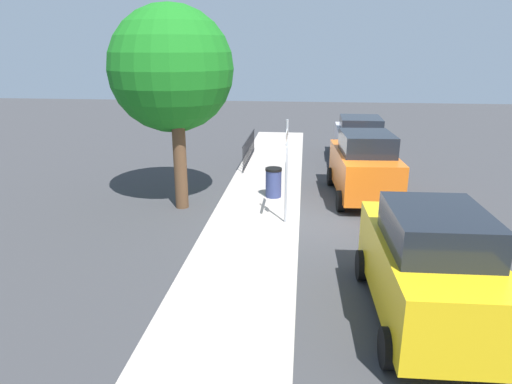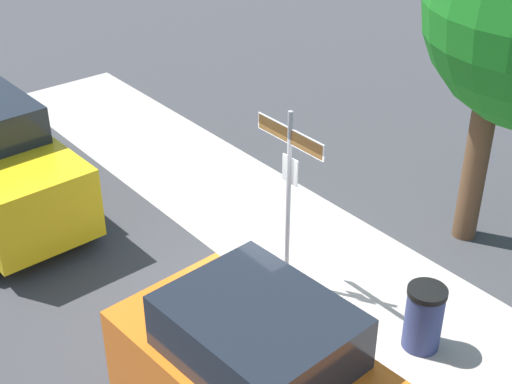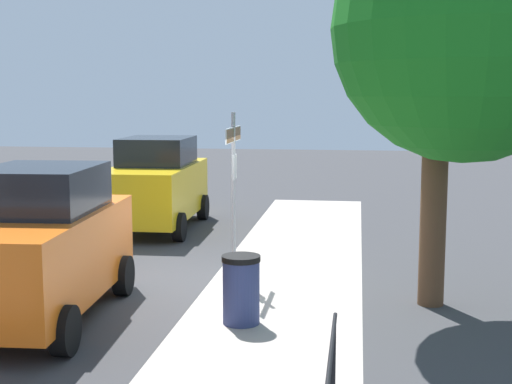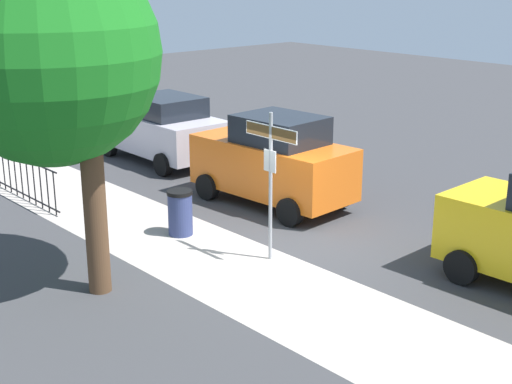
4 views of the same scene
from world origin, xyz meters
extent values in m
plane|color=#38383A|center=(0.00, 0.00, 0.00)|extent=(60.00, 60.00, 0.00)
cube|color=#ACA197|center=(2.00, 1.30, 0.00)|extent=(24.00, 2.60, 0.00)
cylinder|color=#9EA0A5|center=(-0.33, 0.40, 1.46)|extent=(0.07, 0.07, 2.91)
cube|color=brown|center=(-0.33, 0.40, 2.54)|extent=(1.34, 0.02, 0.22)
cube|color=white|center=(-0.33, 0.40, 2.54)|extent=(1.37, 0.02, 0.25)
cube|color=silver|center=(-0.33, 0.42, 1.99)|extent=(0.32, 0.02, 0.42)
cylinder|color=brown|center=(0.61, 3.64, 1.45)|extent=(0.40, 0.40, 2.90)
sphere|color=#176D13|center=(1.14, 3.95, 3.94)|extent=(2.95, 2.95, 2.95)
sphere|color=#186F1B|center=(1.25, 3.94, 4.12)|extent=(3.74, 3.74, 3.74)
sphere|color=#227121|center=(1.11, 3.43, 4.21)|extent=(2.56, 2.56, 2.56)
cube|color=gold|center=(-4.86, -2.29, 0.93)|extent=(4.16, 1.88, 1.22)
cube|color=black|center=(-5.11, -2.30, 1.86)|extent=(2.01, 1.61, 0.65)
cylinder|color=black|center=(-3.49, -1.37, 0.32)|extent=(0.65, 0.24, 0.64)
cylinder|color=black|center=(-3.44, -3.14, 0.32)|extent=(0.65, 0.24, 0.64)
cylinder|color=black|center=(-6.28, -1.44, 0.32)|extent=(0.65, 0.24, 0.64)
cylinder|color=black|center=(-6.23, -3.21, 0.32)|extent=(0.65, 0.24, 0.64)
cube|color=orange|center=(2.19, -2.01, 0.93)|extent=(4.11, 1.99, 1.22)
cube|color=black|center=(1.95, -2.02, 1.86)|extent=(2.01, 1.65, 0.65)
cylinder|color=black|center=(3.49, -1.05, 0.32)|extent=(0.65, 0.26, 0.64)
cylinder|color=black|center=(3.60, -2.80, 0.32)|extent=(0.65, 0.26, 0.64)
cylinder|color=black|center=(0.77, -1.22, 0.32)|extent=(0.65, 0.26, 0.64)
cylinder|color=black|center=(0.88, -2.96, 0.32)|extent=(0.65, 0.26, 0.64)
cube|color=#BFB8C3|center=(7.38, -2.42, 0.84)|extent=(4.28, 1.96, 1.04)
cube|color=black|center=(7.13, -2.42, 1.65)|extent=(2.07, 1.70, 0.57)
cylinder|color=black|center=(8.84, -1.50, 0.32)|extent=(0.64, 0.23, 0.64)
cylinder|color=black|center=(8.81, -3.39, 0.32)|extent=(0.64, 0.23, 0.64)
cylinder|color=black|center=(5.95, -1.45, 0.32)|extent=(0.64, 0.23, 0.64)
cylinder|color=black|center=(5.92, -3.34, 0.32)|extent=(0.64, 0.23, 0.64)
cylinder|color=black|center=(6.77, 2.30, 1.05)|extent=(4.15, 0.04, 0.04)
cylinder|color=black|center=(6.77, 2.30, 0.12)|extent=(4.15, 0.04, 0.04)
cylinder|color=black|center=(4.86, 2.30, 0.53)|extent=(0.03, 0.03, 1.05)
cylinder|color=black|center=(5.21, 2.30, 0.53)|extent=(0.03, 0.03, 1.05)
cylinder|color=black|center=(5.56, 2.30, 0.53)|extent=(0.03, 0.03, 1.05)
cylinder|color=black|center=(5.90, 2.30, 0.53)|extent=(0.03, 0.03, 1.05)
cylinder|color=black|center=(6.25, 2.30, 0.53)|extent=(0.03, 0.03, 1.05)
cylinder|color=black|center=(6.60, 2.30, 0.53)|extent=(0.03, 0.03, 1.05)
cylinder|color=black|center=(6.94, 2.30, 0.53)|extent=(0.03, 0.03, 1.05)
cylinder|color=black|center=(7.29, 2.30, 0.53)|extent=(0.03, 0.03, 1.05)
cylinder|color=black|center=(7.63, 2.30, 0.53)|extent=(0.03, 0.03, 1.05)
cylinder|color=black|center=(7.98, 2.30, 0.53)|extent=(0.03, 0.03, 1.05)
cylinder|color=black|center=(8.33, 2.30, 0.53)|extent=(0.03, 0.03, 1.05)
cylinder|color=black|center=(8.67, 2.30, 0.53)|extent=(0.03, 0.03, 1.05)
cylinder|color=navy|center=(1.94, 0.90, 0.45)|extent=(0.52, 0.52, 0.90)
cylinder|color=black|center=(1.94, 0.90, 0.94)|extent=(0.55, 0.55, 0.08)
camera|label=1|loc=(-12.39, -0.05, 4.73)|focal=31.92mm
camera|label=2|loc=(6.49, -5.74, 7.05)|focal=51.32mm
camera|label=3|loc=(11.63, 2.50, 3.22)|focal=50.46mm
camera|label=4|loc=(-10.02, 9.48, 5.50)|focal=51.09mm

